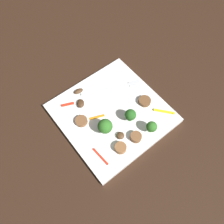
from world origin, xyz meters
TOP-DOWN VIEW (x-y plane):
  - ground_plane at (0.00, 0.00)m, footprint 1.40×1.40m
  - plate at (0.00, 0.00)m, footprint 0.28×0.28m
  - fork at (0.06, 0.06)m, footprint 0.17×0.08m
  - broccoli_floret_0 at (0.02, -0.05)m, footprint 0.03×0.03m
  - broccoli_floret_1 at (0.04, -0.11)m, footprint 0.03×0.03m
  - broccoli_floret_2 at (-0.05, -0.03)m, footprint 0.04×0.04m
  - sausage_slice_0 at (0.09, -0.03)m, footprint 0.04×0.04m
  - sausage_slice_1 at (-0.05, -0.10)m, footprint 0.04×0.04m
  - sausage_slice_2 at (-0.08, 0.03)m, footprint 0.04×0.04m
  - sausage_slice_3 at (0.00, -0.10)m, footprint 0.03×0.03m
  - mushroom_0 at (-0.03, 0.11)m, footprint 0.03×0.02m
  - mushroom_1 at (-0.03, -0.07)m, footprint 0.03×0.03m
  - mushroom_2 at (-0.05, 0.07)m, footprint 0.03×0.03m
  - pepper_strip_0 at (-0.04, 0.01)m, footprint 0.04×0.02m
  - pepper_strip_1 at (-0.08, 0.10)m, footprint 0.04×0.02m
  - pepper_strip_2 at (-0.10, -0.08)m, footprint 0.01×0.06m
  - pepper_strip_3 at (0.11, -0.09)m, footprint 0.04×0.05m

SIDE VIEW (x-z plane):
  - ground_plane at x=0.00m, z-range 0.00..0.00m
  - plate at x=0.00m, z-range 0.00..0.01m
  - pepper_strip_0 at x=-0.04m, z-range 0.01..0.02m
  - pepper_strip_2 at x=-0.10m, z-range 0.01..0.02m
  - fork at x=0.06m, z-range 0.01..0.02m
  - pepper_strip_3 at x=0.11m, z-range 0.01..0.02m
  - pepper_strip_1 at x=-0.08m, z-range 0.01..0.02m
  - mushroom_0 at x=-0.03m, z-range 0.01..0.02m
  - sausage_slice_2 at x=-0.08m, z-range 0.01..0.02m
  - mushroom_1 at x=-0.03m, z-range 0.01..0.03m
  - sausage_slice_0 at x=0.09m, z-range 0.01..0.03m
  - mushroom_2 at x=-0.05m, z-range 0.01..0.03m
  - sausage_slice_1 at x=-0.05m, z-range 0.01..0.03m
  - sausage_slice_3 at x=0.00m, z-range 0.01..0.03m
  - broccoli_floret_1 at x=0.04m, z-range 0.02..0.06m
  - broccoli_floret_0 at x=0.02m, z-range 0.02..0.06m
  - broccoli_floret_2 at x=-0.05m, z-range 0.02..0.07m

